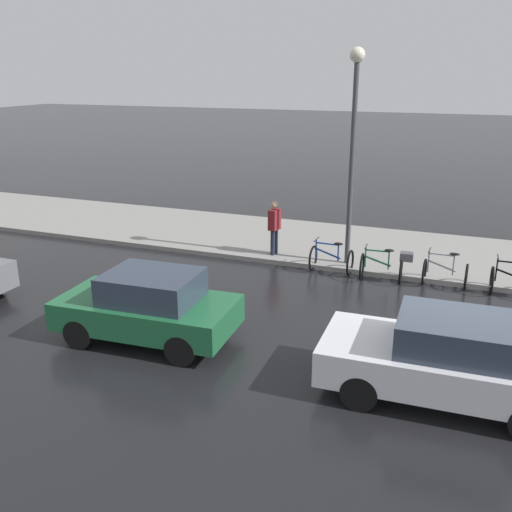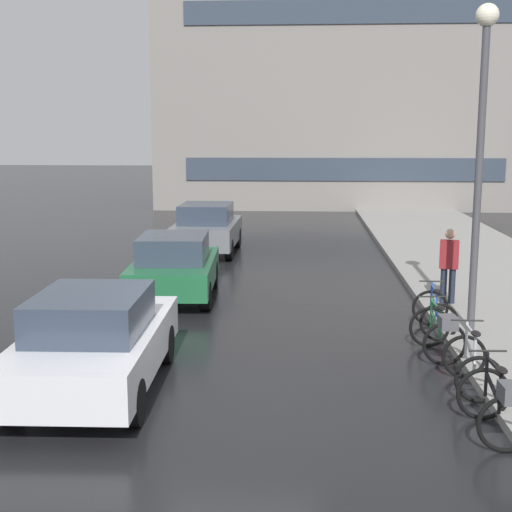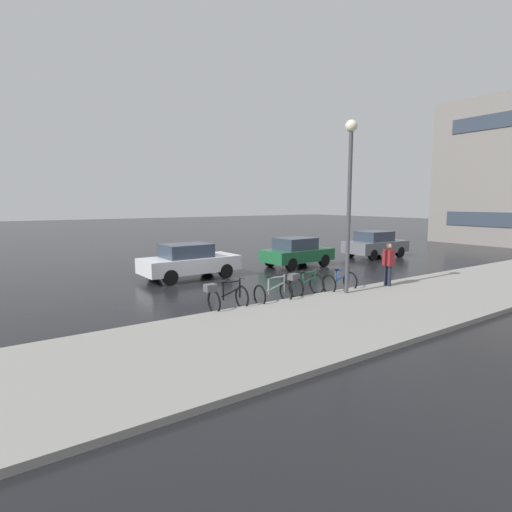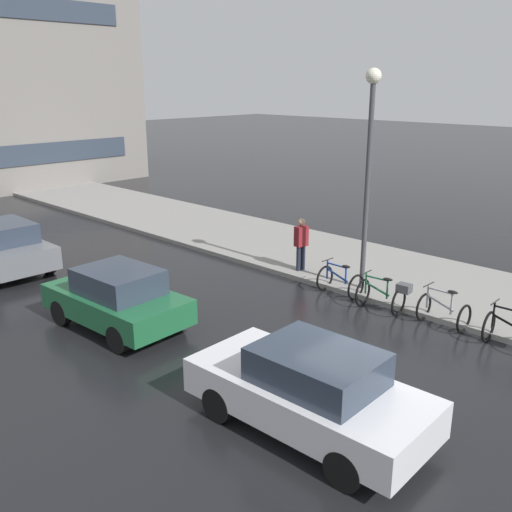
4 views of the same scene
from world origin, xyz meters
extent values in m
plane|color=black|center=(0.00, 0.00, 0.00)|extent=(140.00, 140.00, 0.00)
cube|color=gray|center=(6.00, 10.00, 0.07)|extent=(4.80, 60.00, 0.14)
torus|color=black|center=(3.41, -0.72, 0.37)|extent=(0.75, 0.08, 0.75)
cube|color=black|center=(3.41, -0.79, 0.68)|extent=(0.04, 0.04, 0.61)
cube|color=black|center=(3.42, -1.09, 0.91)|extent=(0.05, 0.61, 0.04)
cube|color=black|center=(3.42, -1.12, 0.59)|extent=(0.06, 0.69, 0.25)
cylinder|color=black|center=(3.41, -0.79, 1.01)|extent=(0.50, 0.04, 0.03)
torus|color=black|center=(3.53, 0.97, 0.36)|extent=(0.71, 0.08, 0.71)
torus|color=black|center=(3.50, -0.09, 0.36)|extent=(0.71, 0.08, 0.71)
cube|color=#ADAFB5|center=(3.51, 0.25, 0.63)|extent=(0.04, 0.04, 0.56)
cube|color=#ADAFB5|center=(3.53, 0.89, 0.65)|extent=(0.04, 0.04, 0.59)
cube|color=#ADAFB5|center=(3.52, 0.57, 0.89)|extent=(0.05, 0.64, 0.04)
cube|color=#ADAFB5|center=(3.52, 0.55, 0.58)|extent=(0.06, 0.72, 0.26)
ellipsoid|color=black|center=(3.51, 0.25, 0.94)|extent=(0.15, 0.26, 0.07)
cylinder|color=black|center=(3.53, 0.89, 0.97)|extent=(0.50, 0.04, 0.03)
torus|color=black|center=(3.27, 2.61, 0.38)|extent=(0.76, 0.11, 0.75)
torus|color=black|center=(3.34, 1.57, 0.38)|extent=(0.76, 0.11, 0.75)
cube|color=#237042|center=(3.32, 1.91, 0.63)|extent=(0.04, 0.04, 0.51)
cube|color=#237042|center=(3.28, 2.53, 0.66)|extent=(0.04, 0.04, 0.57)
cube|color=#237042|center=(3.30, 2.22, 0.87)|extent=(0.08, 0.63, 0.04)
cube|color=#237042|center=(3.30, 2.19, 0.58)|extent=(0.08, 0.71, 0.26)
ellipsoid|color=black|center=(3.32, 1.91, 0.91)|extent=(0.16, 0.27, 0.07)
cylinder|color=black|center=(3.28, 2.53, 0.96)|extent=(0.50, 0.06, 0.03)
cube|color=#4C4C51|center=(3.35, 1.45, 0.78)|extent=(0.30, 0.36, 0.22)
torus|color=black|center=(3.54, 4.07, 0.37)|extent=(0.73, 0.08, 0.73)
torus|color=black|center=(3.51, 2.99, 0.37)|extent=(0.73, 0.08, 0.73)
cube|color=#234CA8|center=(3.52, 3.34, 0.61)|extent=(0.04, 0.04, 0.49)
cube|color=#234CA8|center=(3.54, 3.99, 0.64)|extent=(0.04, 0.04, 0.55)
cube|color=#234CA8|center=(3.53, 3.67, 0.84)|extent=(0.05, 0.65, 0.04)
cube|color=#234CA8|center=(3.53, 3.64, 0.56)|extent=(0.05, 0.74, 0.27)
ellipsoid|color=black|center=(3.52, 3.34, 0.88)|extent=(0.15, 0.26, 0.07)
cylinder|color=black|center=(3.54, 3.99, 0.94)|extent=(0.50, 0.04, 0.03)
cube|color=silver|center=(-2.17, 0.11, 0.64)|extent=(2.00, 4.30, 0.65)
cube|color=#2D3847|center=(-2.16, -0.06, 1.26)|extent=(1.60, 2.05, 0.58)
cylinder|color=black|center=(-3.05, 1.41, 0.32)|extent=(0.24, 0.65, 0.64)
cylinder|color=black|center=(-1.36, 1.46, 0.32)|extent=(0.24, 0.65, 0.64)
cylinder|color=black|center=(-2.97, -1.23, 0.32)|extent=(0.24, 0.65, 0.64)
cylinder|color=black|center=(-1.29, -1.18, 0.32)|extent=(0.24, 0.65, 0.64)
cube|color=#1E6038|center=(-2.02, 6.16, 0.62)|extent=(2.02, 3.82, 0.60)
cube|color=#2D3847|center=(-2.01, 6.01, 1.22)|extent=(1.60, 1.98, 0.60)
cylinder|color=black|center=(-2.90, 7.28, 0.32)|extent=(0.25, 0.65, 0.64)
cylinder|color=black|center=(-1.26, 7.36, 0.32)|extent=(0.25, 0.65, 0.64)
cylinder|color=black|center=(-2.78, 4.96, 0.32)|extent=(0.25, 0.65, 0.64)
cylinder|color=black|center=(-1.15, 5.04, 0.32)|extent=(0.25, 0.65, 0.64)
cube|color=slate|center=(-2.08, 12.44, 0.66)|extent=(1.94, 4.02, 0.68)
cube|color=#2D3847|center=(-2.08, 12.28, 1.30)|extent=(1.58, 1.97, 0.60)
cylinder|color=black|center=(-1.21, 13.67, 0.32)|extent=(0.23, 0.64, 0.64)
cylinder|color=black|center=(-1.24, 11.20, 0.32)|extent=(0.23, 0.64, 0.64)
cylinder|color=#1E2333|center=(4.08, 5.49, 0.46)|extent=(0.14, 0.14, 0.92)
cylinder|color=#1E2333|center=(4.25, 5.46, 0.46)|extent=(0.14, 0.14, 0.92)
cube|color=maroon|center=(4.16, 5.48, 1.23)|extent=(0.44, 0.31, 0.62)
sphere|color=tan|center=(4.16, 5.48, 1.68)|extent=(0.22, 0.22, 0.22)
cylinder|color=#424247|center=(4.15, 3.22, 2.87)|extent=(0.14, 0.14, 5.73)
sphere|color=#F2EACC|center=(4.15, 3.22, 5.90)|extent=(0.41, 0.41, 0.41)
camera|label=1|loc=(-11.56, -0.01, 5.52)|focal=40.00mm
camera|label=2|loc=(0.89, -10.07, 3.90)|focal=50.00mm
camera|label=3|loc=(13.80, -7.28, 3.34)|focal=28.00mm
camera|label=4|loc=(-8.97, -5.17, 5.76)|focal=40.00mm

